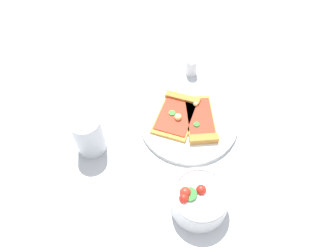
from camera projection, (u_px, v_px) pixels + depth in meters
The scene contains 7 objects.
ground_plane at pixel (193, 127), 0.88m from camera, with size 2.40×2.40×0.00m, color #B2B7BC.
plate at pixel (188, 122), 0.89m from camera, with size 0.26×0.26×0.01m, color silver.
pizza_slice_near at pixel (201, 122), 0.87m from camera, with size 0.15×0.17×0.02m.
pizza_slice_far at pixel (177, 113), 0.89m from camera, with size 0.17×0.16×0.03m.
salad_bowl at pixel (199, 199), 0.73m from camera, with size 0.13×0.13×0.08m.
soda_glass at pixel (89, 135), 0.81m from camera, with size 0.07×0.07×0.11m.
pepper_shaker at pixel (192, 66), 0.98m from camera, with size 0.03×0.03×0.06m.
Camera 1 is at (0.38, 0.35, 0.72)m, focal length 35.34 mm.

